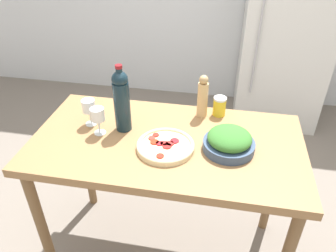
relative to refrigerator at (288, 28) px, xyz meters
name	(u,v)px	position (x,y,z in m)	size (l,w,h in m)	color
ground_plane	(167,248)	(-0.79, -1.85, -0.94)	(14.00, 14.00, 0.00)	slate
refrigerator	(288,28)	(0.00, 0.00, 0.00)	(0.80, 0.66, 1.89)	silver
prep_counter	(167,156)	(-0.79, -1.85, -0.16)	(1.38, 0.73, 0.89)	olive
wine_bottle	(122,100)	(-1.03, -1.79, 0.12)	(0.08, 0.08, 0.36)	#142833
wine_glass_near	(98,116)	(-1.14, -1.85, 0.05)	(0.07, 0.07, 0.15)	silver
wine_glass_far	(89,107)	(-1.22, -1.78, 0.05)	(0.07, 0.07, 0.15)	silver
pepper_mill	(203,97)	(-0.64, -1.58, 0.07)	(0.06, 0.06, 0.25)	tan
salad_bowl	(229,141)	(-0.48, -1.87, 0.00)	(0.25, 0.25, 0.11)	#384C6B
homemade_pizza	(165,146)	(-0.78, -1.92, -0.04)	(0.29, 0.29, 0.03)	beige
salt_canister	(219,106)	(-0.54, -1.55, 0.00)	(0.07, 0.07, 0.11)	yellow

